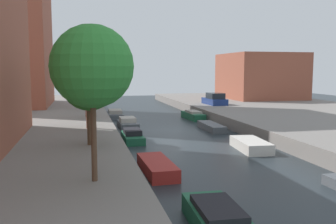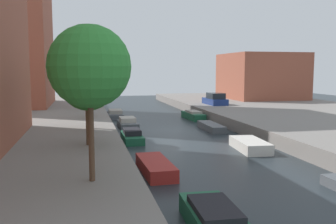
# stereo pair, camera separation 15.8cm
# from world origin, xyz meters

# --- Properties ---
(ground_plane) EXTENTS (84.00, 84.00, 0.00)m
(ground_plane) POSITION_xyz_m (0.00, 0.00, 0.00)
(ground_plane) COLOR #232B30
(quay_right) EXTENTS (20.00, 64.00, 1.00)m
(quay_right) POSITION_xyz_m (15.00, 0.00, 0.50)
(quay_right) COLOR gray
(quay_right) RESTS_ON ground_plane
(low_block_right) EXTENTS (10.00, 10.63, 6.47)m
(low_block_right) POSITION_xyz_m (18.00, 18.65, 4.23)
(low_block_right) COLOR brown
(low_block_right) RESTS_ON quay_right
(street_tree_0) EXTENTS (3.06, 3.06, 5.81)m
(street_tree_0) POSITION_xyz_m (-6.92, -17.09, 5.27)
(street_tree_0) COLOR brown
(street_tree_0) RESTS_ON quay_left
(street_tree_1) EXTENTS (3.13, 3.13, 5.04)m
(street_tree_1) POSITION_xyz_m (-6.92, -10.18, 4.45)
(street_tree_1) COLOR brown
(street_tree_1) RESTS_ON quay_left
(street_tree_2) EXTENTS (2.27, 2.27, 4.16)m
(street_tree_2) POSITION_xyz_m (-6.92, -4.21, 3.98)
(street_tree_2) COLOR brown
(street_tree_2) RESTS_ON quay_left
(street_tree_3) EXTENTS (2.12, 2.12, 4.26)m
(street_tree_3) POSITION_xyz_m (-6.92, 2.34, 4.14)
(street_tree_3) COLOR brown
(street_tree_3) RESTS_ON quay_left
(street_tree_4) EXTENTS (2.98, 2.98, 5.26)m
(street_tree_4) POSITION_xyz_m (-6.92, 9.17, 4.75)
(street_tree_4) COLOR brown
(street_tree_4) RESTS_ON quay_left
(parked_car) EXTENTS (1.97, 4.09, 1.41)m
(parked_car) POSITION_xyz_m (8.17, 10.89, 1.58)
(parked_car) COLOR navy
(parked_car) RESTS_ON quay_right
(moored_boat_left_0) EXTENTS (1.72, 4.25, 0.89)m
(moored_boat_left_0) POSITION_xyz_m (-3.18, -20.33, 0.40)
(moored_boat_left_0) COLOR #195638
(moored_boat_left_0) RESTS_ON ground_plane
(moored_boat_left_1) EXTENTS (1.47, 4.01, 0.63)m
(moored_boat_left_1) POSITION_xyz_m (-3.75, -13.17, 0.32)
(moored_boat_left_1) COLOR maroon
(moored_boat_left_1) RESTS_ON ground_plane
(moored_boat_left_2) EXTENTS (1.35, 3.66, 0.89)m
(moored_boat_left_2) POSITION_xyz_m (-3.85, -4.71, 0.37)
(moored_boat_left_2) COLOR #195638
(moored_boat_left_2) RESTS_ON ground_plane
(moored_boat_left_3) EXTENTS (1.63, 3.65, 0.90)m
(moored_boat_left_3) POSITION_xyz_m (-3.40, 1.88, 0.38)
(moored_boat_left_3) COLOR #4C5156
(moored_boat_left_3) RESTS_ON ground_plane
(moored_boat_left_4) EXTENTS (1.69, 4.40, 0.87)m
(moored_boat_left_4) POSITION_xyz_m (-3.91, 9.07, 0.36)
(moored_boat_left_4) COLOR #4C5156
(moored_boat_left_4) RESTS_ON ground_plane
(moored_boat_right_1) EXTENTS (1.95, 3.78, 0.67)m
(moored_boat_right_1) POSITION_xyz_m (3.19, -9.33, 0.33)
(moored_boat_right_1) COLOR beige
(moored_boat_right_1) RESTS_ON ground_plane
(moored_boat_right_2) EXTENTS (1.29, 4.49, 0.55)m
(moored_boat_right_2) POSITION_xyz_m (3.42, -1.19, 0.28)
(moored_boat_right_2) COLOR #4C5156
(moored_boat_right_2) RESTS_ON ground_plane
(moored_boat_right_3) EXTENTS (1.48, 4.42, 0.90)m
(moored_boat_right_3) POSITION_xyz_m (3.92, 5.83, 0.40)
(moored_boat_right_3) COLOR #195638
(moored_boat_right_3) RESTS_ON ground_plane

